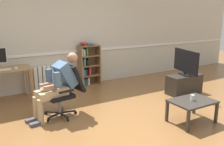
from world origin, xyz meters
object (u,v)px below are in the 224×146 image
bookshelf (88,65)px  drinking_glass (192,98)px  computer_mouse (16,68)px  radiator (45,78)px  person_seated (58,84)px  tv_screen (186,62)px  tv_stand (184,84)px  office_chair (66,88)px  computer_desk (0,74)px  coffee_table (192,103)px  keyboard (0,70)px

bookshelf → drinking_glass: size_ratio=11.53×
computer_mouse → radiator: 1.00m
person_seated → tv_screen: person_seated is taller
computer_mouse → tv_stand: (3.60, -1.40, -0.54)m
office_chair → drinking_glass: size_ratio=9.69×
computer_mouse → bookshelf: bearing=12.3°
computer_desk → person_seated: bearing=-57.8°
computer_mouse → radiator: computer_mouse is taller
tv_stand → coffee_table: size_ratio=1.15×
office_chair → tv_screen: 2.94m
keyboard → computer_mouse: computer_mouse is taller
drinking_glass → tv_stand: bearing=48.1°
keyboard → drinking_glass: bearing=-43.0°
person_seated → coffee_table: person_seated is taller
computer_desk → tv_stand: 4.21m
keyboard → computer_mouse: bearing=3.7°
bookshelf → office_chair: 1.97m
tv_screen → person_seated: bearing=99.2°
computer_mouse → drinking_glass: computer_mouse is taller
keyboard → bookshelf: 2.22m
coffee_table → drinking_glass: drinking_glass is taller
bookshelf → drinking_glass: 3.11m
computer_desk → person_seated: (0.83, -1.32, 0.00)m
tv_screen → drinking_glass: bearing=151.0°
computer_desk → tv_screen: tv_screen is taller
bookshelf → person_seated: (-1.34, -1.61, 0.09)m
tv_screen → tv_stand: bearing=90.0°
person_seated → computer_mouse: bearing=-165.5°
keyboard → coffee_table: bearing=-43.1°
computer_mouse → bookshelf: (1.86, 0.41, -0.22)m
tv_screen → coffee_table: size_ratio=1.21×
drinking_glass → radiator: bearing=119.4°
tv_stand → office_chair: bearing=175.6°
keyboard → radiator: bearing=27.1°
tv_stand → drinking_glass: (-1.11, -1.23, 0.23)m
computer_desk → radiator: size_ratio=1.31×
computer_mouse → coffee_table: bearing=-46.6°
radiator → coffee_table: bearing=-60.7°
office_chair → computer_desk: bearing=-151.5°
computer_mouse → bookshelf: size_ratio=0.09×
keyboard → computer_mouse: 0.31m
person_seated → coffee_table: size_ratio=1.56×
computer_mouse → office_chair: size_ratio=0.10×
person_seated → radiator: bearing=164.2°
person_seated → tv_stand: size_ratio=1.35×
office_chair → radiator: bearing=169.7°
office_chair → keyboard: bearing=-148.2°
bookshelf → person_seated: person_seated is taller
computer_desk → keyboard: keyboard is taller
computer_desk → bookshelf: (2.17, 0.29, -0.09)m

